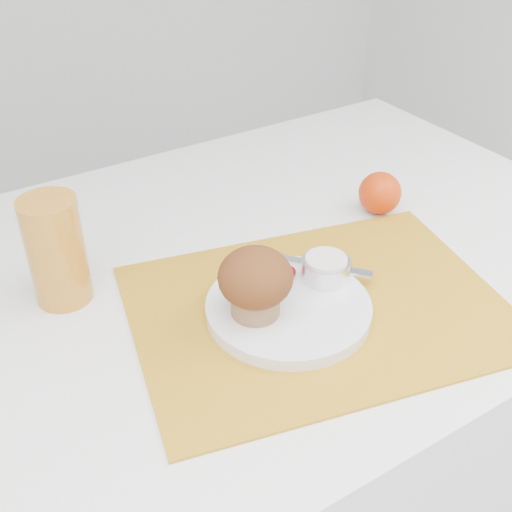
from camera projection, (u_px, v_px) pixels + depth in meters
table at (251, 425)px, 1.18m from camera, size 1.20×0.80×0.75m
placemat at (318, 308)px, 0.86m from camera, size 0.56×0.46×0.00m
plate at (288, 308)px, 0.84m from camera, size 0.27×0.27×0.02m
ramekin at (326, 269)px, 0.88m from camera, size 0.07×0.07×0.03m
cream at (326, 260)px, 0.87m from camera, size 0.06×0.06×0.01m
raspberry_near at (284, 267)px, 0.89m from camera, size 0.02×0.02×0.02m
raspberry_far at (289, 272)px, 0.88m from camera, size 0.02×0.02×0.02m
butter_knife at (309, 263)px, 0.91m from camera, size 0.13×0.15×0.00m
orange at (380, 193)px, 1.06m from camera, size 0.07×0.07×0.07m
juice_glass at (56, 251)px, 0.84m from camera, size 0.10×0.10×0.15m
muffin at (255, 282)px, 0.80m from camera, size 0.09×0.09×0.09m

